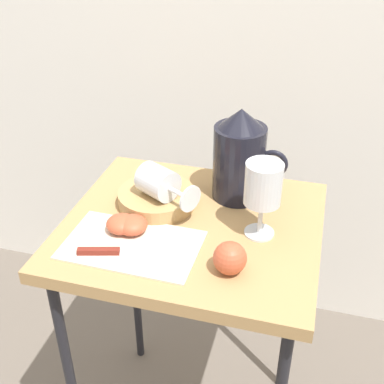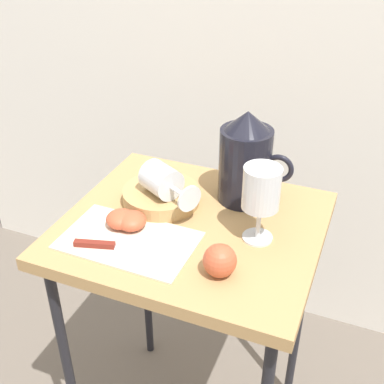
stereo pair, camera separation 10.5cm
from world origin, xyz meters
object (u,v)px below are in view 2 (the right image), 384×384
object	(u,v)px
apple_whole	(220,261)
knife	(114,246)
pitcher	(245,165)
wine_glass_tipped_near	(163,181)
apple_half_left	(121,219)
apple_half_right	(131,221)
basket_tray	(161,196)
wine_glass_upright	(262,191)
table	(192,250)

from	to	relation	value
apple_whole	knife	world-z (taller)	apple_whole
pitcher	wine_glass_tipped_near	xyz separation A→B (m)	(-0.16, -0.11, -0.02)
apple_half_left	knife	size ratio (longest dim) A/B	0.28
apple_half_right	apple_whole	size ratio (longest dim) A/B	1.00
basket_tray	apple_half_right	xyz separation A→B (m)	(-0.01, -0.12, 0.00)
basket_tray	pitcher	bearing A→B (deg)	27.35
apple_whole	knife	distance (m)	0.23
apple_half_right	apple_whole	distance (m)	0.23
apple_whole	basket_tray	bearing A→B (deg)	138.57
pitcher	wine_glass_upright	xyz separation A→B (m)	(0.07, -0.14, 0.02)
pitcher	apple_half_left	xyz separation A→B (m)	(-0.21, -0.21, -0.07)
pitcher	knife	size ratio (longest dim) A/B	0.95
table	wine_glass_upright	size ratio (longest dim) A/B	4.36
basket_tray	apple_half_right	world-z (taller)	apple_half_right
wine_glass_upright	apple_whole	xyz separation A→B (m)	(-0.04, -0.14, -0.08)
pitcher	wine_glass_upright	bearing A→B (deg)	-61.43
table	apple_half_left	bearing A→B (deg)	-151.57
pitcher	apple_half_left	bearing A→B (deg)	-134.74
wine_glass_upright	apple_half_right	xyz separation A→B (m)	(-0.26, -0.07, -0.09)
wine_glass_upright	knife	bearing A→B (deg)	-150.08
apple_half_left	apple_half_right	distance (m)	0.02
basket_tray	wine_glass_tipped_near	size ratio (longest dim) A/B	1.14
wine_glass_tipped_near	apple_whole	world-z (taller)	wine_glass_tipped_near
table	apple_half_left	distance (m)	0.18
basket_tray	wine_glass_upright	xyz separation A→B (m)	(0.25, -0.05, 0.10)
basket_tray	knife	world-z (taller)	basket_tray
basket_tray	knife	bearing A→B (deg)	-94.24
wine_glass_tipped_near	wine_glass_upright	bearing A→B (deg)	-7.00
wine_glass_upright	apple_whole	world-z (taller)	wine_glass_upright
wine_glass_tipped_near	apple_half_left	size ratio (longest dim) A/B	2.41
apple_whole	knife	xyz separation A→B (m)	(-0.22, -0.01, -0.02)
knife	pitcher	bearing A→B (deg)	56.74
pitcher	apple_half_left	distance (m)	0.31
wine_glass_upright	apple_half_left	bearing A→B (deg)	-164.88
wine_glass_upright	apple_half_right	size ratio (longest dim) A/B	2.60
table	pitcher	xyz separation A→B (m)	(0.07, 0.14, 0.17)
wine_glass_tipped_near	apple_whole	xyz separation A→B (m)	(0.20, -0.17, -0.04)
apple_half_right	table	bearing A→B (deg)	32.18
apple_half_left	apple_half_right	size ratio (longest dim) A/B	1.00
pitcher	apple_half_right	xyz separation A→B (m)	(-0.19, -0.21, -0.07)
apple_half_left	apple_whole	world-z (taller)	apple_whole
table	pitcher	size ratio (longest dim) A/B	3.34
basket_tray	wine_glass_upright	size ratio (longest dim) A/B	1.05
pitcher	apple_whole	world-z (taller)	pitcher
table	apple_whole	bearing A→B (deg)	-50.51
apple_half_left	table	bearing A→B (deg)	28.43
apple_whole	table	bearing A→B (deg)	129.49
wine_glass_tipped_near	apple_half_right	distance (m)	0.12
table	knife	distance (m)	0.20
table	wine_glass_upright	world-z (taller)	wine_glass_upright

